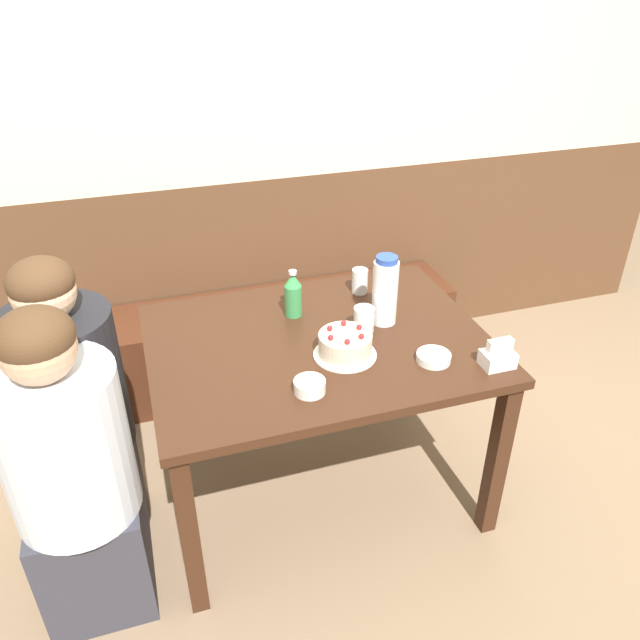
{
  "coord_description": "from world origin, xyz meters",
  "views": [
    {
      "loc": [
        -0.57,
        -1.81,
        1.97
      ],
      "look_at": [
        0.02,
        0.05,
        0.79
      ],
      "focal_mm": 35.0,
      "sensor_mm": 36.0,
      "label": 1
    }
  ],
  "objects_px": {
    "bowl_soup_white": "(434,357)",
    "glass_water_tall": "(360,281)",
    "glass_tumbler_short": "(364,319)",
    "person_pale_blue_shirt": "(73,476)",
    "bench_seat": "(270,340)",
    "person_teal_shirt": "(75,414)",
    "bowl_rice_small": "(310,386)",
    "napkin_holder": "(498,356)",
    "birthday_cake": "(345,345)",
    "water_pitcher": "(385,291)",
    "soju_bottle": "(293,294)"
  },
  "relations": [
    {
      "from": "bowl_soup_white",
      "to": "glass_water_tall",
      "type": "xyz_separation_m",
      "value": [
        -0.07,
        0.54,
        0.04
      ]
    },
    {
      "from": "glass_tumbler_short",
      "to": "person_pale_blue_shirt",
      "type": "relative_size",
      "value": 0.08
    },
    {
      "from": "bowl_soup_white",
      "to": "person_pale_blue_shirt",
      "type": "height_order",
      "value": "person_pale_blue_shirt"
    },
    {
      "from": "bench_seat",
      "to": "person_teal_shirt",
      "type": "distance_m",
      "value": 1.23
    },
    {
      "from": "glass_tumbler_short",
      "to": "bowl_rice_small",
      "type": "bearing_deg",
      "value": -135.43
    },
    {
      "from": "glass_water_tall",
      "to": "bowl_rice_small",
      "type": "bearing_deg",
      "value": -124.04
    },
    {
      "from": "napkin_holder",
      "to": "glass_tumbler_short",
      "type": "relative_size",
      "value": 1.15
    },
    {
      "from": "birthday_cake",
      "to": "water_pitcher",
      "type": "distance_m",
      "value": 0.29
    },
    {
      "from": "bench_seat",
      "to": "glass_tumbler_short",
      "type": "distance_m",
      "value": 1.01
    },
    {
      "from": "bowl_rice_small",
      "to": "bowl_soup_white",
      "type": "bearing_deg",
      "value": 4.4
    },
    {
      "from": "glass_tumbler_short",
      "to": "napkin_holder",
      "type": "bearing_deg",
      "value": -44.94
    },
    {
      "from": "bench_seat",
      "to": "soju_bottle",
      "type": "relative_size",
      "value": 9.95
    },
    {
      "from": "bench_seat",
      "to": "soju_bottle",
      "type": "height_order",
      "value": "soju_bottle"
    },
    {
      "from": "bench_seat",
      "to": "soju_bottle",
      "type": "distance_m",
      "value": 0.87
    },
    {
      "from": "water_pitcher",
      "to": "person_teal_shirt",
      "type": "relative_size",
      "value": 0.23
    },
    {
      "from": "water_pitcher",
      "to": "bowl_soup_white",
      "type": "distance_m",
      "value": 0.33
    },
    {
      "from": "water_pitcher",
      "to": "person_teal_shirt",
      "type": "distance_m",
      "value": 1.18
    },
    {
      "from": "bowl_rice_small",
      "to": "person_teal_shirt",
      "type": "xyz_separation_m",
      "value": [
        -0.75,
        0.32,
        -0.18
      ]
    },
    {
      "from": "glass_water_tall",
      "to": "person_pale_blue_shirt",
      "type": "bearing_deg",
      "value": -153.6
    },
    {
      "from": "water_pitcher",
      "to": "glass_water_tall",
      "type": "height_order",
      "value": "water_pitcher"
    },
    {
      "from": "bowl_soup_white",
      "to": "bowl_rice_small",
      "type": "bearing_deg",
      "value": -175.6
    },
    {
      "from": "napkin_holder",
      "to": "soju_bottle",
      "type": "bearing_deg",
      "value": 136.43
    },
    {
      "from": "person_teal_shirt",
      "to": "person_pale_blue_shirt",
      "type": "distance_m",
      "value": 0.31
    },
    {
      "from": "bench_seat",
      "to": "glass_tumbler_short",
      "type": "xyz_separation_m",
      "value": [
        0.18,
        -0.82,
        0.56
      ]
    },
    {
      "from": "water_pitcher",
      "to": "person_teal_shirt",
      "type": "height_order",
      "value": "person_teal_shirt"
    },
    {
      "from": "bench_seat",
      "to": "bowl_soup_white",
      "type": "height_order",
      "value": "bowl_soup_white"
    },
    {
      "from": "bowl_soup_white",
      "to": "person_pale_blue_shirt",
      "type": "xyz_separation_m",
      "value": [
        -1.21,
        -0.02,
        -0.17
      ]
    },
    {
      "from": "birthday_cake",
      "to": "soju_bottle",
      "type": "height_order",
      "value": "soju_bottle"
    },
    {
      "from": "glass_tumbler_short",
      "to": "person_teal_shirt",
      "type": "relative_size",
      "value": 0.08
    },
    {
      "from": "water_pitcher",
      "to": "glass_tumbler_short",
      "type": "height_order",
      "value": "water_pitcher"
    },
    {
      "from": "napkin_holder",
      "to": "glass_water_tall",
      "type": "relative_size",
      "value": 1.07
    },
    {
      "from": "birthday_cake",
      "to": "person_teal_shirt",
      "type": "relative_size",
      "value": 0.19
    },
    {
      "from": "glass_water_tall",
      "to": "bowl_soup_white",
      "type": "bearing_deg",
      "value": -83.13
    },
    {
      "from": "water_pitcher",
      "to": "glass_water_tall",
      "type": "distance_m",
      "value": 0.26
    },
    {
      "from": "birthday_cake",
      "to": "bowl_soup_white",
      "type": "height_order",
      "value": "birthday_cake"
    },
    {
      "from": "glass_water_tall",
      "to": "person_pale_blue_shirt",
      "type": "distance_m",
      "value": 1.29
    },
    {
      "from": "glass_tumbler_short",
      "to": "soju_bottle",
      "type": "bearing_deg",
      "value": 138.78
    },
    {
      "from": "bench_seat",
      "to": "glass_tumbler_short",
      "type": "height_order",
      "value": "glass_tumbler_short"
    },
    {
      "from": "napkin_holder",
      "to": "person_teal_shirt",
      "type": "bearing_deg",
      "value": 165.01
    },
    {
      "from": "water_pitcher",
      "to": "person_pale_blue_shirt",
      "type": "distance_m",
      "value": 1.22
    },
    {
      "from": "napkin_holder",
      "to": "bowl_soup_white",
      "type": "bearing_deg",
      "value": 154.66
    },
    {
      "from": "bowl_soup_white",
      "to": "glass_water_tall",
      "type": "height_order",
      "value": "glass_water_tall"
    },
    {
      "from": "bowl_rice_small",
      "to": "person_pale_blue_shirt",
      "type": "xyz_separation_m",
      "value": [
        -0.75,
        0.01,
        -0.18
      ]
    },
    {
      "from": "bowl_rice_small",
      "to": "glass_water_tall",
      "type": "xyz_separation_m",
      "value": [
        0.39,
        0.58,
        0.03
      ]
    },
    {
      "from": "bench_seat",
      "to": "napkin_holder",
      "type": "bearing_deg",
      "value": -65.63
    },
    {
      "from": "water_pitcher",
      "to": "glass_tumbler_short",
      "type": "bearing_deg",
      "value": -158.42
    },
    {
      "from": "water_pitcher",
      "to": "bowl_rice_small",
      "type": "distance_m",
      "value": 0.53
    },
    {
      "from": "bowl_soup_white",
      "to": "bowl_rice_small",
      "type": "xyz_separation_m",
      "value": [
        -0.46,
        -0.04,
        0.01
      ]
    },
    {
      "from": "glass_water_tall",
      "to": "person_teal_shirt",
      "type": "height_order",
      "value": "person_teal_shirt"
    },
    {
      "from": "glass_tumbler_short",
      "to": "birthday_cake",
      "type": "bearing_deg",
      "value": -132.11
    }
  ]
}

